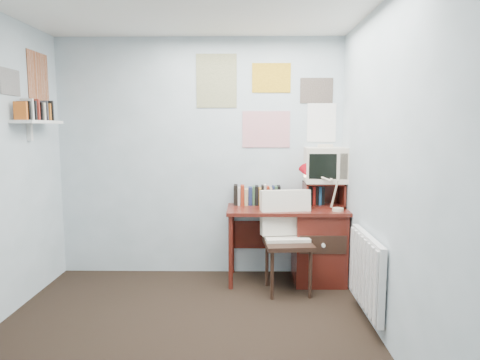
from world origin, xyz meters
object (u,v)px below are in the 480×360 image
Objects in this scene: desk at (313,242)px; desk_lamp at (338,191)px; wall_shelf at (38,122)px; radiator at (367,272)px; crt_tv at (325,163)px; tv_riser at (323,194)px; desk_chair at (288,244)px.

desk_lamp reaches higher than desk.
desk is 0.61m from desk_lamp.
desk_lamp is at bearing 4.74° from wall_shelf.
radiator is 3.15m from wall_shelf.
crt_tv is at bearing 10.70° from wall_shelf.
wall_shelf reaches higher than crt_tv.
crt_tv reaches higher than tv_riser.
crt_tv reaches higher than radiator.
desk_lamp is (0.21, -0.15, 0.55)m from desk.
crt_tv reaches higher than desk_lamp.
tv_riser reaches higher than desk.
desk_chair is at bearing -131.57° from crt_tv.
radiator is (0.57, -0.62, -0.05)m from desk_chair.
tv_riser is 1.15m from radiator.
crt_tv is at bearing 45.34° from desk.
desk_lamp reaches higher than radiator.
tv_riser reaches higher than desk_chair.
radiator is (0.07, -0.78, -0.54)m from desk_lamp.
desk_lamp is 0.95m from radiator.
crt_tv is (-0.09, 0.28, 0.25)m from desk_lamp.
desk is 0.82m from crt_tv.
desk_lamp is 2.87m from wall_shelf.
desk is 1.50× the size of radiator.
radiator is 1.29× the size of wall_shelf.
crt_tv is 0.51× the size of radiator.
crt_tv is at bearing 98.57° from radiator.
tv_riser is (-0.10, 0.26, -0.07)m from desk_lamp.
desk_lamp reaches higher than tv_riser.
desk is 3.00× the size of tv_riser.
desk_lamp is at bearing 12.22° from desk_chair.
desk is 2.87m from wall_shelf.
desk is 0.42m from desk_chair.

